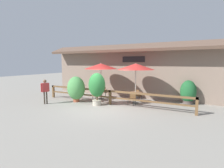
% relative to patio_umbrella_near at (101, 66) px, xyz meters
% --- Properties ---
extents(ground_plane, '(60.00, 60.00, 0.00)m').
position_rel_patio_umbrella_near_xyz_m(ground_plane, '(1.47, -2.31, -2.48)').
color(ground_plane, gray).
extents(building_facade, '(14.28, 1.49, 4.23)m').
position_rel_patio_umbrella_near_xyz_m(building_facade, '(1.47, 1.79, -0.31)').
color(building_facade, gray).
rests_on(building_facade, ground).
extents(patio_railing, '(10.40, 0.14, 0.95)m').
position_rel_patio_umbrella_near_xyz_m(patio_railing, '(1.47, -1.26, -1.78)').
color(patio_railing, brown).
rests_on(patio_railing, ground).
extents(patio_umbrella_near, '(2.48, 2.48, 2.73)m').
position_rel_patio_umbrella_near_xyz_m(patio_umbrella_near, '(0.00, 0.00, 0.00)').
color(patio_umbrella_near, '#B7B2A8').
rests_on(patio_umbrella_near, ground).
extents(dining_table_near, '(0.84, 0.84, 0.74)m').
position_rel_patio_umbrella_near_xyz_m(dining_table_near, '(-0.00, 0.00, -1.89)').
color(dining_table_near, olive).
rests_on(dining_table_near, ground).
extents(chair_near_streetside, '(0.45, 0.45, 0.84)m').
position_rel_patio_umbrella_near_xyz_m(chair_near_streetside, '(0.06, -0.71, -2.01)').
color(chair_near_streetside, brown).
rests_on(chair_near_streetside, ground).
extents(chair_near_wallside, '(0.50, 0.50, 0.84)m').
position_rel_patio_umbrella_near_xyz_m(chair_near_wallside, '(-0.09, 0.71, -2.01)').
color(chair_near_wallside, brown).
rests_on(chair_near_wallside, ground).
extents(patio_umbrella_middle, '(2.48, 2.48, 2.73)m').
position_rel_patio_umbrella_near_xyz_m(patio_umbrella_middle, '(2.78, -0.08, 0.00)').
color(patio_umbrella_middle, '#B7B2A8').
rests_on(patio_umbrella_middle, ground).
extents(dining_table_middle, '(0.84, 0.84, 0.74)m').
position_rel_patio_umbrella_near_xyz_m(dining_table_middle, '(2.78, -0.08, -1.89)').
color(dining_table_middle, olive).
rests_on(dining_table_middle, ground).
extents(chair_middle_streetside, '(0.43, 0.43, 0.84)m').
position_rel_patio_umbrella_near_xyz_m(chair_middle_streetside, '(2.80, -0.71, -2.01)').
color(chair_middle_streetside, brown).
rests_on(chair_middle_streetside, ground).
extents(chair_middle_wallside, '(0.47, 0.47, 0.84)m').
position_rel_patio_umbrella_near_xyz_m(chair_middle_wallside, '(2.72, 0.55, -2.01)').
color(chair_middle_wallside, brown).
rests_on(chair_middle_wallside, ground).
extents(potted_plant_small_flowering, '(1.10, 0.99, 2.09)m').
position_rel_patio_umbrella_near_xyz_m(potted_plant_small_flowering, '(0.81, -1.83, -1.24)').
color(potted_plant_small_flowering, '#B7AD99').
rests_on(potted_plant_small_flowering, ground).
extents(potted_plant_corner_fern, '(1.28, 1.15, 1.79)m').
position_rel_patio_umbrella_near_xyz_m(potted_plant_corner_fern, '(-1.03, -1.64, -1.53)').
color(potted_plant_corner_fern, '#9E4C33').
rests_on(potted_plant_corner_fern, ground).
extents(potted_plant_entrance_palm, '(1.01, 0.91, 1.60)m').
position_rel_patio_umbrella_near_xyz_m(potted_plant_entrance_palm, '(5.97, 1.24, -1.66)').
color(potted_plant_entrance_palm, '#564C47').
rests_on(potted_plant_entrance_palm, ground).
extents(pedestrian, '(0.34, 0.55, 1.64)m').
position_rel_patio_umbrella_near_xyz_m(pedestrian, '(-2.42, -3.13, -1.43)').
color(pedestrian, '#42382D').
rests_on(pedestrian, ground).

